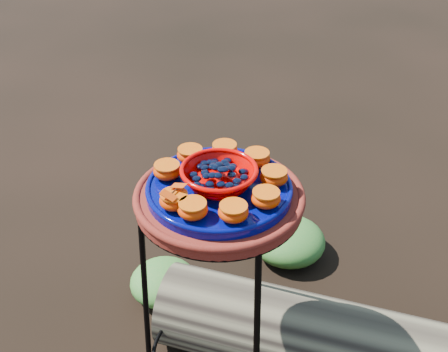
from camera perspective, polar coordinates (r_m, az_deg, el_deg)
The scene contains 17 objects.
plant_stand at distance 1.59m, azimuth -0.43°, elevation -13.00°, with size 0.44×0.44×0.70m, color black, non-canonical shape.
terracotta_saucer at distance 1.35m, azimuth -0.49°, elevation -2.35°, with size 0.40×0.40×0.03m, color #6B1109.
cobalt_plate at distance 1.33m, azimuth -0.50°, elevation -1.38°, with size 0.35×0.35×0.02m, color #01023A.
red_bowl at distance 1.31m, azimuth -0.51°, elevation -0.12°, with size 0.17×0.17×0.05m, color #CF0200, non-canonical shape.
glass_gems at distance 1.29m, azimuth -0.51°, elevation 1.18°, with size 0.13×0.13×0.02m, color black, non-canonical shape.
orange_half_0 at distance 1.25m, azimuth -5.07°, elevation -2.49°, with size 0.07×0.07×0.04m, color red.
orange_half_1 at distance 1.22m, azimuth -3.19°, elevation -3.42°, with size 0.07×0.07×0.04m, color red.
orange_half_2 at distance 1.21m, azimuth 0.96°, elevation -3.68°, with size 0.07×0.07×0.04m, color red.
orange_half_3 at distance 1.26m, azimuth 4.28°, elevation -2.28°, with size 0.07×0.07×0.04m, color red.
orange_half_4 at distance 1.33m, azimuth 5.09°, elevation -0.08°, with size 0.07×0.07×0.04m, color red.
orange_half_5 at distance 1.39m, azimuth 3.35°, elevation 1.79°, with size 0.07×0.07×0.04m, color red.
orange_half_6 at distance 1.42m, azimuth 0.06°, elevation 2.62°, with size 0.07×0.07×0.04m, color red.
orange_half_7 at distance 1.41m, azimuth -3.45°, elevation 2.15°, with size 0.07×0.07×0.04m, color red.
orange_half_8 at distance 1.35m, azimuth -5.80°, elevation 0.53°, with size 0.07×0.07×0.04m, color red.
butterfly at distance 1.24m, azimuth -5.13°, elevation -1.55°, with size 0.08×0.05×0.01m, color #BE3606, non-canonical shape.
foliage_left at distance 2.08m, azimuth -6.16°, elevation -10.54°, with size 0.24×0.24×0.12m, color #266924.
foliage_back at distance 2.23m, azimuth 6.59°, elevation -6.43°, with size 0.29×0.29×0.14m, color #266924.
Camera 1 is at (0.61, -0.89, 1.52)m, focal length 45.00 mm.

